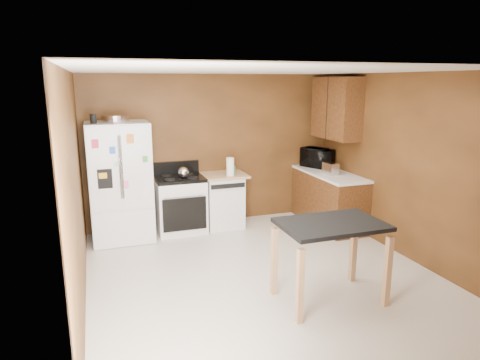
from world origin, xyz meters
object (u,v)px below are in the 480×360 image
kettle (183,172)px  microwave (317,159)px  refrigerator (120,182)px  island (331,235)px  green_canister (233,169)px  paper_towel (230,167)px  toaster (331,168)px  gas_range (180,203)px  pen_cup (93,119)px  dishwasher (223,200)px  roasting_pan (116,118)px

kettle → microwave: microwave is taller
microwave → refrigerator: (-3.37, -0.06, -0.15)m
kettle → island: bearing=-68.4°
green_canister → paper_towel: bearing=-117.6°
toaster → gas_range: 2.51m
green_canister → gas_range: (-0.92, -0.09, -0.48)m
gas_range → island: bearing=-68.2°
microwave → gas_range: (-2.46, -0.00, -0.59)m
pen_cup → kettle: 1.55m
dishwasher → gas_range: bearing=-178.1°
island → refrigerator: bearing=126.7°
gas_range → dishwasher: 0.72m
toaster → kettle: bearing=161.5°
microwave → gas_range: 2.53m
pen_cup → gas_range: (1.23, 0.18, -1.40)m
refrigerator → gas_range: bearing=3.8°
toaster → dishwasher: bearing=153.1°
toaster → microwave: size_ratio=0.47×
pen_cup → island: (2.33, -2.59, -1.11)m
toaster → refrigerator: (-3.29, 0.54, -0.09)m
pen_cup → paper_towel: bearing=1.3°
kettle → green_canister: 0.89m
paper_towel → island: paper_towel is taller
roasting_pan → island: 3.57m
pen_cup → green_canister: size_ratio=1.21×
roasting_pan → kettle: roasting_pan is taller
kettle → island: (1.06, -2.67, -0.23)m
microwave → island: size_ratio=0.49×
roasting_pan → microwave: bearing=0.4°
kettle → gas_range: gas_range is taller
roasting_pan → paper_towel: roasting_pan is taller
microwave → refrigerator: 3.37m
paper_towel → toaster: paper_towel is taller
roasting_pan → green_canister: bearing=3.4°
refrigerator → dishwasher: (1.63, 0.09, -0.45)m
pen_cup → paper_towel: pen_cup is taller
dishwasher → paper_towel: bearing=-60.9°
kettle → gas_range: bearing=115.9°
pen_cup → paper_towel: size_ratio=0.45×
paper_towel → green_canister: 0.26m
dishwasher → roasting_pan: bearing=-178.3°
paper_towel → microwave: bearing=4.6°
pen_cup → paper_towel: (2.03, 0.04, -0.83)m
kettle → microwave: bearing=2.4°
gas_range → dishwasher: size_ratio=1.24×
green_canister → toaster: bearing=-25.1°
kettle → pen_cup: bearing=-176.5°
roasting_pan → pen_cup: bearing=-154.3°
paper_towel → gas_range: bearing=170.8°
paper_towel → island: size_ratio=0.27×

